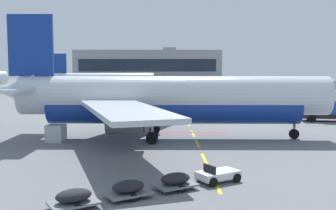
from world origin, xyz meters
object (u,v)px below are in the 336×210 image
Objects in this scene: airliner_foreground at (168,99)px; airliner_far_center at (103,80)px; catering_truck at (330,109)px; baggage_train at (153,184)px; uld_cargo_container at (56,133)px.

airliner_foreground is 76.31m from airliner_far_center.
catering_truck is at bearing -57.84° from airliner_far_center.
airliner_far_center is 4.30× the size of catering_truck.
baggage_train is at bearing -93.41° from airliner_foreground.
baggage_train is (-1.05, -17.57, -3.42)m from airliner_foreground.
airliner_far_center reaches higher than baggage_train.
catering_truck is 35.16m from uld_cargo_container.
baggage_train is at bearing -80.01° from airliner_far_center.
airliner_foreground reaches higher than baggage_train.
uld_cargo_container is (6.55, -75.72, -2.76)m from airliner_far_center.
uld_cargo_container is at bearing -172.60° from airliner_foreground.
airliner_foreground is 1.11× the size of airliner_far_center.
baggage_train is at bearing -59.21° from uld_cargo_container.
uld_cargo_container is at bearing 120.79° from baggage_train.
airliner_far_center is at bearing 122.16° from catering_truck.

